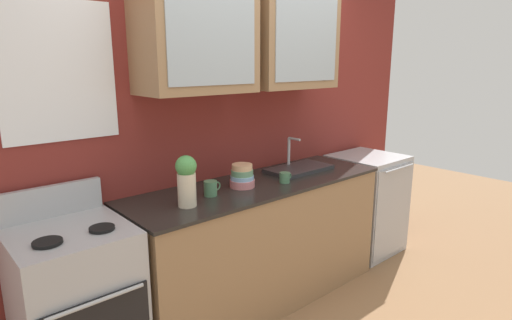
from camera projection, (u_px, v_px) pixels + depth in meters
name	position (u px, v px, depth m)	size (l,w,h in m)	color
ground_plane	(259.00, 298.00, 3.26)	(10.00, 10.00, 0.00)	#936B47
back_wall_unit	(232.00, 104.00, 3.13)	(4.33, 0.48, 2.53)	maroon
counter	(259.00, 242.00, 3.15)	(2.03, 0.65, 0.93)	#93704C
stove_range	(77.00, 309.00, 2.29)	(0.59, 0.63, 1.11)	#ADAFB5
sink_faucet	(299.00, 168.00, 3.38)	(0.54, 0.29, 0.26)	#2D2D30
bowl_stack	(242.00, 176.00, 2.93)	(0.18, 0.18, 0.16)	#D87F84
vase	(186.00, 179.00, 2.52)	(0.13, 0.13, 0.31)	beige
cup_near_sink	(285.00, 178.00, 3.04)	(0.11, 0.08, 0.08)	#4C7F59
cup_near_bowls	(211.00, 188.00, 2.74)	(0.12, 0.09, 0.10)	#4C7F59
dishwasher	(366.00, 203.00, 4.02)	(0.60, 0.63, 0.93)	#ADAFB5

